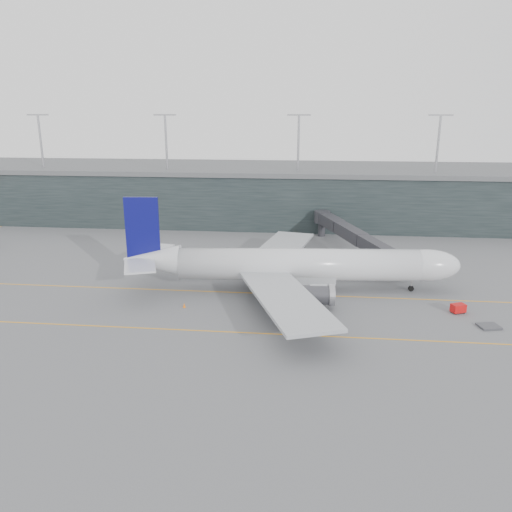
# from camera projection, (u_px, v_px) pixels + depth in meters

# --- Properties ---
(ground) EXTENTS (320.00, 320.00, 0.00)m
(ground) POSITION_uv_depth(u_px,v_px,m) (261.00, 286.00, 89.49)
(ground) COLOR #525256
(ground) RESTS_ON ground
(taxiline_a) EXTENTS (160.00, 0.25, 0.02)m
(taxiline_a) POSITION_uv_depth(u_px,v_px,m) (259.00, 293.00, 85.67)
(taxiline_a) COLOR orange
(taxiline_a) RESTS_ON ground
(taxiline_b) EXTENTS (160.00, 0.25, 0.02)m
(taxiline_b) POSITION_uv_depth(u_px,v_px,m) (248.00, 333.00, 70.39)
(taxiline_b) COLOR orange
(taxiline_b) RESTS_ON ground
(taxiline_lead_main) EXTENTS (0.25, 60.00, 0.02)m
(taxiline_lead_main) POSITION_uv_depth(u_px,v_px,m) (293.00, 256.00, 108.09)
(taxiline_lead_main) COLOR orange
(taxiline_lead_main) RESTS_ON ground
(terminal) EXTENTS (240.00, 36.00, 29.00)m
(terminal) POSITION_uv_depth(u_px,v_px,m) (280.00, 193.00, 142.75)
(terminal) COLOR black
(terminal) RESTS_ON ground
(main_aircraft) EXTENTS (58.16, 54.49, 16.30)m
(main_aircraft) POSITION_uv_depth(u_px,v_px,m) (296.00, 265.00, 85.94)
(main_aircraft) COLOR silver
(main_aircraft) RESTS_ON ground
(jet_bridge) EXTENTS (16.10, 42.91, 6.39)m
(jet_bridge) POSITION_uv_depth(u_px,v_px,m) (356.00, 232.00, 108.84)
(jet_bridge) COLOR #2A2A2F
(jet_bridge) RESTS_ON ground
(gse_cart) EXTENTS (2.45, 2.03, 1.43)m
(gse_cart) POSITION_uv_depth(u_px,v_px,m) (458.00, 308.00, 77.15)
(gse_cart) COLOR red
(gse_cart) RESTS_ON ground
(baggage_dolly) EXTENTS (3.40, 2.98, 0.29)m
(baggage_dolly) POSITION_uv_depth(u_px,v_px,m) (489.00, 326.00, 72.11)
(baggage_dolly) COLOR #3B3B40
(baggage_dolly) RESTS_ON ground
(uld_a) EXTENTS (2.21, 1.91, 1.76)m
(uld_a) POSITION_uv_depth(u_px,v_px,m) (247.00, 265.00, 98.38)
(uld_a) COLOR #39393E
(uld_a) RESTS_ON ground
(uld_b) EXTENTS (2.20, 1.88, 1.79)m
(uld_b) POSITION_uv_depth(u_px,v_px,m) (250.00, 262.00, 100.17)
(uld_b) COLOR #39393E
(uld_b) RESTS_ON ground
(uld_c) EXTENTS (2.65, 2.41, 1.96)m
(uld_c) POSITION_uv_depth(u_px,v_px,m) (261.00, 264.00, 98.53)
(uld_c) COLOR #39393E
(uld_c) RESTS_ON ground
(cone_nose) EXTENTS (0.44, 0.44, 0.69)m
(cone_nose) POSITION_uv_depth(u_px,v_px,m) (456.00, 304.00, 80.09)
(cone_nose) COLOR #EA550D
(cone_nose) RESTS_ON ground
(cone_wing_stbd) EXTENTS (0.49, 0.49, 0.78)m
(cone_wing_stbd) POSITION_uv_depth(u_px,v_px,m) (305.00, 325.00, 71.95)
(cone_wing_stbd) COLOR #F55A0D
(cone_wing_stbd) RESTS_ON ground
(cone_wing_port) EXTENTS (0.43, 0.43, 0.68)m
(cone_wing_port) POSITION_uv_depth(u_px,v_px,m) (317.00, 266.00, 99.45)
(cone_wing_port) COLOR #F9560D
(cone_wing_port) RESTS_ON ground
(cone_tail) EXTENTS (0.48, 0.48, 0.76)m
(cone_tail) POSITION_uv_depth(u_px,v_px,m) (184.00, 305.00, 79.37)
(cone_tail) COLOR orange
(cone_tail) RESTS_ON ground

